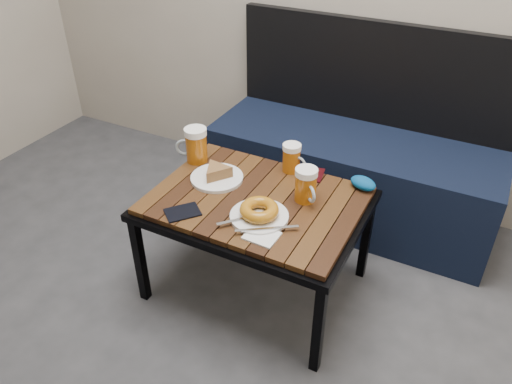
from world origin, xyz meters
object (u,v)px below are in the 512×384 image
at_px(cafe_table, 256,207).
at_px(beer_mug_right, 306,185).
at_px(plate_pie, 217,174).
at_px(passport_navy, 183,212).
at_px(passport_burgundy, 314,174).
at_px(bench, 353,168).
at_px(beer_mug_left, 196,145).
at_px(beer_mug_centre, 292,158).
at_px(plate_bagel, 259,213).
at_px(knit_pouch, 363,183).

height_order(cafe_table, beer_mug_right, beer_mug_right).
relative_size(beer_mug_right, plate_pie, 0.64).
bearing_deg(beer_mug_right, passport_navy, -98.89).
bearing_deg(passport_burgundy, plate_pie, -157.98).
xyz_separation_m(bench, plate_pie, (-0.39, -0.67, 0.22)).
distance_m(bench, beer_mug_left, 0.84).
xyz_separation_m(beer_mug_left, beer_mug_centre, (0.40, 0.11, -0.02)).
height_order(beer_mug_right, plate_pie, beer_mug_right).
bearing_deg(plate_bagel, plate_pie, 150.56).
bearing_deg(passport_burgundy, beer_mug_right, -88.34).
height_order(beer_mug_centre, knit_pouch, beer_mug_centre).
distance_m(beer_mug_right, passport_navy, 0.48).
distance_m(bench, plate_bagel, 0.86).
xyz_separation_m(beer_mug_centre, beer_mug_right, (0.14, -0.17, 0.01)).
bearing_deg(plate_pie, knit_pouch, 21.06).
height_order(beer_mug_left, passport_burgundy, beer_mug_left).
xyz_separation_m(cafe_table, beer_mug_left, (-0.36, 0.14, 0.12)).
height_order(bench, beer_mug_left, bench).
distance_m(beer_mug_centre, plate_bagel, 0.36).
xyz_separation_m(beer_mug_left, plate_pie, (0.16, -0.09, -0.05)).
distance_m(bench, cafe_table, 0.75).
relative_size(bench, beer_mug_left, 9.07).
bearing_deg(cafe_table, plate_pie, 167.61).
height_order(bench, passport_navy, bench).
height_order(beer_mug_centre, plate_pie, beer_mug_centre).
height_order(beer_mug_left, plate_bagel, beer_mug_left).
bearing_deg(beer_mug_left, beer_mug_right, 149.57).
distance_m(beer_mug_right, knit_pouch, 0.26).
xyz_separation_m(beer_mug_left, knit_pouch, (0.71, 0.12, -0.05)).
height_order(plate_pie, passport_navy, plate_pie).
bearing_deg(beer_mug_left, plate_bagel, 126.34).
distance_m(beer_mug_left, passport_navy, 0.39).
bearing_deg(knit_pouch, cafe_table, -143.49).
xyz_separation_m(passport_navy, knit_pouch, (0.55, 0.47, 0.02)).
bearing_deg(plate_pie, passport_burgundy, 32.18).
bearing_deg(beer_mug_left, knit_pouch, 165.69).
distance_m(cafe_table, plate_pie, 0.22).
xyz_separation_m(plate_pie, plate_bagel, (0.27, -0.15, 0.00)).
relative_size(bench, passport_burgundy, 12.84).
relative_size(beer_mug_centre, knit_pouch, 1.13).
distance_m(beer_mug_left, passport_burgundy, 0.52).
distance_m(beer_mug_centre, passport_navy, 0.52).
distance_m(plate_pie, plate_bagel, 0.32).
bearing_deg(bench, passport_burgundy, -95.63).
bearing_deg(passport_burgundy, plate_bagel, -110.44).
height_order(beer_mug_centre, beer_mug_right, beer_mug_right).
xyz_separation_m(beer_mug_left, plate_bagel, (0.43, -0.25, -0.05)).
relative_size(bench, beer_mug_right, 10.10).
relative_size(beer_mug_right, knit_pouch, 1.26).
height_order(beer_mug_right, passport_navy, beer_mug_right).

